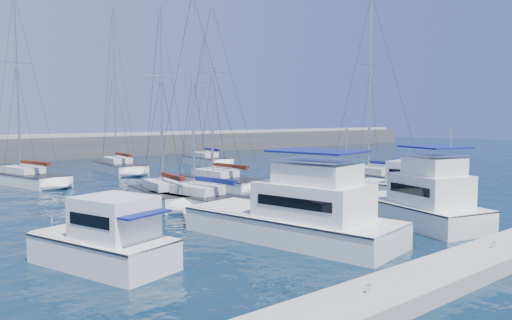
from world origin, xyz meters
TOP-DOWN VIEW (x-y plane):
  - ground at (0.00, 0.00)m, footprint 220.00×220.00m
  - breakwater at (0.00, 52.00)m, footprint 160.00×6.00m
  - dock at (0.00, -11.00)m, footprint 40.00×2.20m
  - dock_cleat_near_port at (-8.00, -11.00)m, footprint 0.16×0.16m
  - dock_cleat_centre at (0.00, -11.00)m, footprint 0.16×0.16m
  - motor_yacht_port_outer at (-12.06, -1.71)m, footprint 4.31×6.40m
  - motor_yacht_port_inner at (-3.41, -3.46)m, footprint 5.69×11.02m
  - motor_yacht_stbd_inner at (4.07, -5.27)m, footprint 5.25×8.23m
  - motor_yacht_stbd_outer at (9.93, -0.38)m, footprint 2.84×6.77m
  - sailboat_mid_b at (-3.17, 9.33)m, footprint 4.09×7.58m
  - sailboat_mid_c at (-2.54, 6.04)m, footprint 4.22×7.65m
  - sailboat_mid_d at (3.73, 12.91)m, footprint 3.92×8.66m
  - sailboat_mid_e at (15.21, 6.05)m, footprint 3.22×7.95m
  - sailboat_back_a at (-7.58, 25.66)m, footprint 5.18×9.56m
  - sailboat_back_b at (2.79, 29.80)m, footprint 4.04×9.26m
  - sailboat_back_c at (14.34, 30.29)m, footprint 3.49×7.45m

SIDE VIEW (x-z plane):
  - ground at x=0.00m, z-range 0.00..0.00m
  - dock at x=0.00m, z-range 0.00..0.60m
  - sailboat_mid_b at x=-3.17m, z-range -6.28..7.32m
  - sailboat_mid_d at x=3.73m, z-range -7.08..8.12m
  - sailboat_mid_c at x=-2.54m, z-range -6.34..7.38m
  - sailboat_back_a at x=-7.58m, z-range -7.87..8.94m
  - sailboat_mid_e at x=15.21m, z-range -7.65..8.75m
  - sailboat_back_b at x=2.79m, z-range -8.39..9.48m
  - sailboat_back_c at x=14.34m, z-range -7.49..8.59m
  - dock_cleat_near_port at x=-8.00m, z-range 0.60..0.85m
  - dock_cleat_centre at x=0.00m, z-range 0.60..0.85m
  - motor_yacht_port_outer at x=-12.06m, z-range -0.66..2.54m
  - motor_yacht_stbd_outer at x=9.93m, z-range -0.66..2.54m
  - breakwater at x=0.00m, z-range -1.17..3.28m
  - motor_yacht_stbd_inner at x=4.07m, z-range -1.21..3.48m
  - motor_yacht_port_inner at x=-3.41m, z-range -1.21..3.48m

